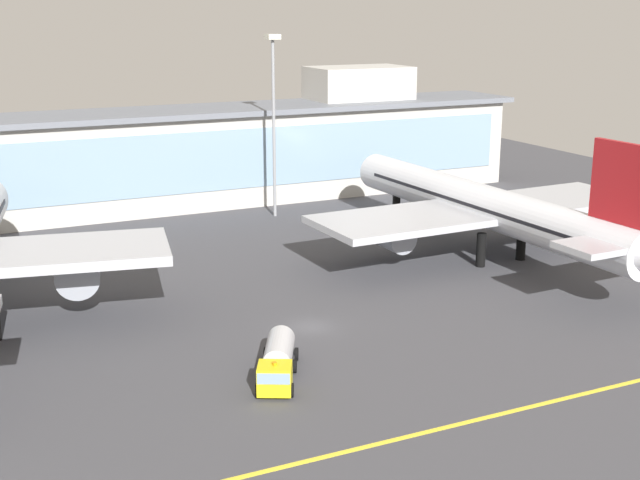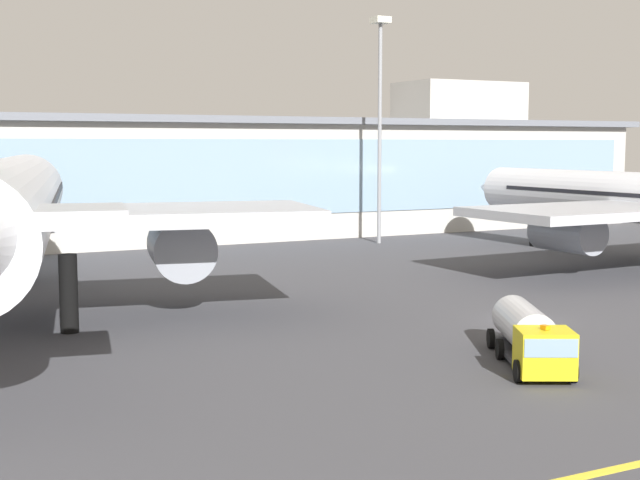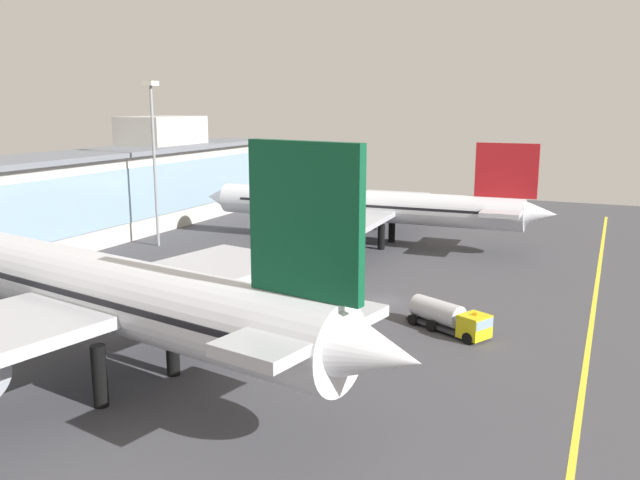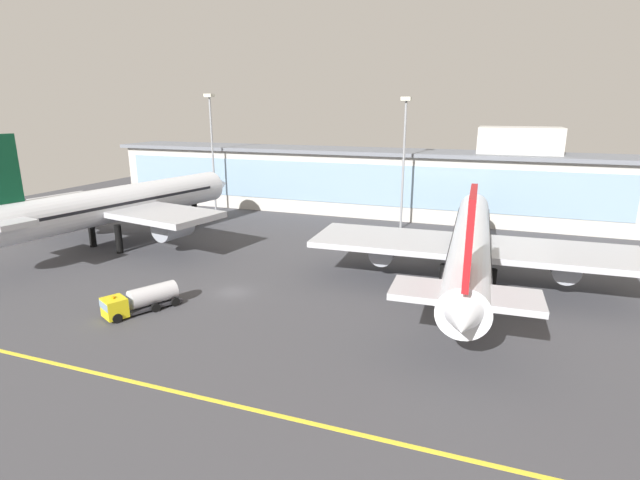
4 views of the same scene
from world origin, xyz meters
The scene contains 5 objects.
ground_plane centered at (0.00, 0.00, 0.00)m, with size 180.00×180.00×0.00m, color #424247.
terminal_building centered at (1.56, 54.30, 7.71)m, with size 118.55×14.00×19.63m.
airliner_near_left centered at (-29.78, 13.13, 7.31)m, with size 40.32×55.06×19.97m.
fuel_tanker_truck centered at (-7.19, -9.30, 1.51)m, with size 6.29×9.16×2.90m.
apron_light_mast_west centered at (13.83, 42.07, 16.42)m, with size 1.80×1.80×25.37m.
Camera 2 is at (-36.36, -43.76, 11.35)m, focal length 48.99 mm.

